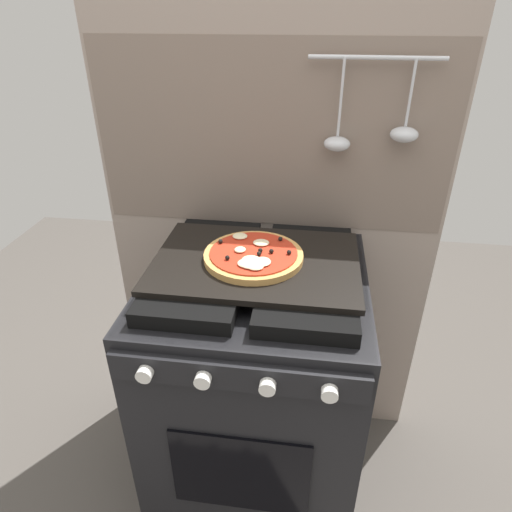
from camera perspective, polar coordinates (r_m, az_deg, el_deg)
ground_plane at (r=1.81m, az=0.00°, el=-26.32°), size 4.00×4.00×0.00m
kitchen_backsplash at (r=1.52m, az=1.82°, el=1.66°), size 1.10×0.09×1.55m
stove at (r=1.46m, az=-0.01°, el=-16.47°), size 0.60×0.64×0.90m
baking_tray at (r=1.17m, az=0.00°, el=-0.76°), size 0.54×0.38×0.02m
pizza_left at (r=1.16m, az=-0.34°, el=0.07°), size 0.26×0.26×0.03m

